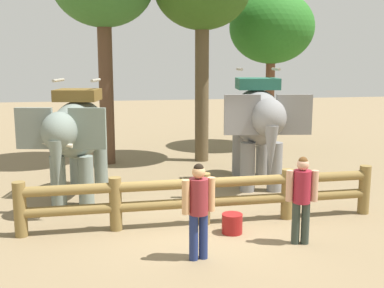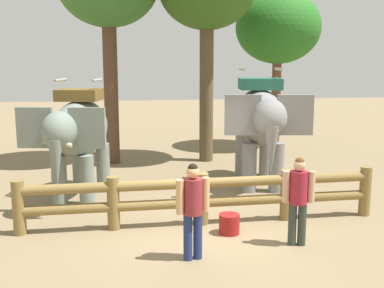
{
  "view_description": "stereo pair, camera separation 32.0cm",
  "coord_description": "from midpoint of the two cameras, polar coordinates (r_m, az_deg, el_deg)",
  "views": [
    {
      "loc": [
        -1.89,
        -8.65,
        3.27
      ],
      "look_at": [
        0.0,
        1.66,
        1.4
      ],
      "focal_mm": 44.37,
      "sensor_mm": 36.0,
      "label": 1
    },
    {
      "loc": [
        -1.58,
        -8.7,
        3.27
      ],
      "look_at": [
        0.0,
        1.66,
        1.4
      ],
      "focal_mm": 44.37,
      "sensor_mm": 36.0,
      "label": 2
    }
  ],
  "objects": [
    {
      "name": "feed_bucket",
      "position": [
        9.18,
        5.51,
        -9.55
      ],
      "size": [
        0.39,
        0.39,
        0.38
      ],
      "color": "maroon",
      "rests_on": "ground"
    },
    {
      "name": "tree_far_right",
      "position": [
        17.92,
        10.83,
        13.48
      ],
      "size": [
        3.07,
        3.07,
        5.73
      ],
      "color": "brown",
      "rests_on": "ground"
    },
    {
      "name": "tourist_woman_in_black",
      "position": [
        8.62,
        13.71,
        -5.97
      ],
      "size": [
        0.56,
        0.37,
        1.6
      ],
      "color": "#2E3830",
      "rests_on": "ground"
    },
    {
      "name": "ground_plane",
      "position": [
        9.43,
        2.53,
        -10.18
      ],
      "size": [
        60.0,
        60.0,
        0.0
      ],
      "primitive_type": "plane",
      "color": "#7E6A4C"
    },
    {
      "name": "tourist_man_in_blue",
      "position": [
        7.79,
        1.29,
        -7.3
      ],
      "size": [
        0.57,
        0.37,
        1.63
      ],
      "color": "navy",
      "rests_on": "ground"
    },
    {
      "name": "elephant_center",
      "position": [
        12.38,
        8.95,
        2.8
      ],
      "size": [
        2.06,
        3.62,
        3.06
      ],
      "color": "gray",
      "rests_on": "ground"
    },
    {
      "name": "elephant_near_left",
      "position": [
        11.42,
        -12.73,
        1.4
      ],
      "size": [
        2.05,
        3.37,
        2.83
      ],
      "color": "slate",
      "rests_on": "ground"
    },
    {
      "name": "log_fence",
      "position": [
        9.52,
        2.21,
        -6.14
      ],
      "size": [
        7.27,
        0.33,
        1.05
      ],
      "color": "olive",
      "rests_on": "ground"
    }
  ]
}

